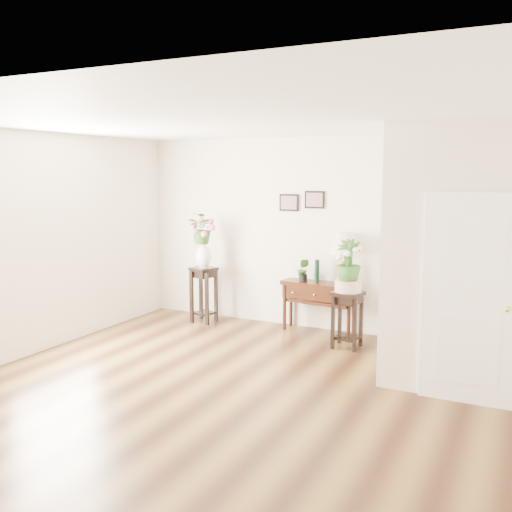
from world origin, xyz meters
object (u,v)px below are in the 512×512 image
Objects in this scene: plant_stand_b at (347,320)px; table_lamp at (345,260)px; console_table at (319,307)px; plant_stand_a at (204,295)px.

table_lamp is at bearing 111.72° from plant_stand_b.
console_table is 0.81m from plant_stand_b.
table_lamp is 0.92m from plant_stand_b.
table_lamp reaches higher than plant_stand_a.
console_table is at bearing 180.00° from table_lamp.
plant_stand_a reaches higher than console_table.
plant_stand_b is (2.37, -0.29, -0.05)m from plant_stand_a.
plant_stand_b is (0.22, -0.55, -0.70)m from table_lamp.
table_lamp is 1.00× the size of plant_stand_b.
table_lamp is at bearing 7.03° from plant_stand_a.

